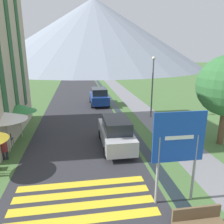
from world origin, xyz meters
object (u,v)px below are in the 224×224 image
at_px(parked_car_far, 99,97).
at_px(cafe_chair_far_right, 8,138).
at_px(cafe_umbrella_rear_green, 19,108).
at_px(streetlamp, 153,82).
at_px(parked_car_near, 116,133).
at_px(cafe_chair_far_left, 8,138).
at_px(cafe_umbrella_middle_white, 5,116).
at_px(person_seated_near, 4,147).
at_px(road_sign, 178,145).

bearing_deg(parked_car_far, cafe_chair_far_right, -123.61).
height_order(cafe_umbrella_rear_green, streetlamp, streetlamp).
bearing_deg(parked_car_near, cafe_chair_far_right, 170.56).
bearing_deg(parked_car_far, cafe_chair_far_left, -124.00).
height_order(parked_car_near, parked_car_far, same).
height_order(cafe_umbrella_middle_white, person_seated_near, cafe_umbrella_middle_white).
height_order(parked_car_near, cafe_chair_far_right, parked_car_near).
bearing_deg(cafe_umbrella_rear_green, cafe_umbrella_middle_white, -93.81).
bearing_deg(cafe_chair_far_left, road_sign, -43.95).
bearing_deg(streetlamp, person_seated_near, -148.32).
height_order(road_sign, cafe_chair_far_right, road_sign).
bearing_deg(cafe_chair_far_right, streetlamp, 8.08).
bearing_deg(cafe_umbrella_middle_white, person_seated_near, -87.31).
distance_m(road_sign, streetlamp, 11.21).
bearing_deg(road_sign, cafe_umbrella_rear_green, 133.18).
relative_size(parked_car_near, cafe_chair_far_left, 5.14).
height_order(cafe_chair_far_left, cafe_umbrella_rear_green, cafe_umbrella_rear_green).
xyz_separation_m(cafe_chair_far_left, streetlamp, (10.54, 4.52, 2.54)).
distance_m(road_sign, cafe_umbrella_middle_white, 9.33).
distance_m(cafe_chair_far_right, cafe_umbrella_middle_white, 1.79).
relative_size(cafe_chair_far_left, person_seated_near, 0.68).
xyz_separation_m(cafe_umbrella_middle_white, streetlamp, (10.23, 5.29, 0.93)).
height_order(cafe_umbrella_middle_white, cafe_umbrella_rear_green, cafe_umbrella_middle_white).
height_order(road_sign, person_seated_near, road_sign).
height_order(cafe_chair_far_left, cafe_chair_far_right, same).
xyz_separation_m(road_sign, parked_car_far, (-1.31, 15.95, -1.45)).
relative_size(cafe_umbrella_rear_green, streetlamp, 0.44).
bearing_deg(road_sign, streetlamp, 75.81).
xyz_separation_m(parked_car_near, person_seated_near, (-6.09, -0.66, -0.22)).
bearing_deg(road_sign, cafe_chair_far_left, 140.93).
bearing_deg(parked_car_near, streetlamp, 53.95).
xyz_separation_m(cafe_chair_far_left, person_seated_near, (0.35, -1.77, 0.18)).
distance_m(parked_car_far, cafe_chair_far_right, 11.62).
xyz_separation_m(parked_car_near, cafe_umbrella_rear_green, (-5.98, 2.60, 1.09)).
relative_size(parked_car_far, cafe_umbrella_rear_green, 1.76).
bearing_deg(parked_car_near, cafe_chair_far_left, 170.24).
xyz_separation_m(person_seated_near, streetlamp, (10.19, 6.28, 2.36)).
bearing_deg(cafe_umbrella_middle_white, streetlamp, 27.36).
height_order(road_sign, cafe_chair_far_left, road_sign).
distance_m(cafe_umbrella_middle_white, streetlamp, 11.56).
distance_m(road_sign, parked_car_far, 16.07).
relative_size(cafe_umbrella_middle_white, cafe_umbrella_rear_green, 1.04).
bearing_deg(parked_car_near, person_seated_near, -173.85).
distance_m(road_sign, parked_car_near, 5.58).
relative_size(cafe_umbrella_middle_white, person_seated_near, 1.87).
bearing_deg(parked_car_near, cafe_umbrella_middle_white, 176.89).
distance_m(parked_car_far, cafe_umbrella_middle_white, 12.16).
bearing_deg(cafe_chair_far_left, person_seated_near, -83.56).
bearing_deg(cafe_umbrella_rear_green, cafe_chair_far_left, -107.06).
distance_m(parked_car_near, cafe_umbrella_middle_white, 6.26).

